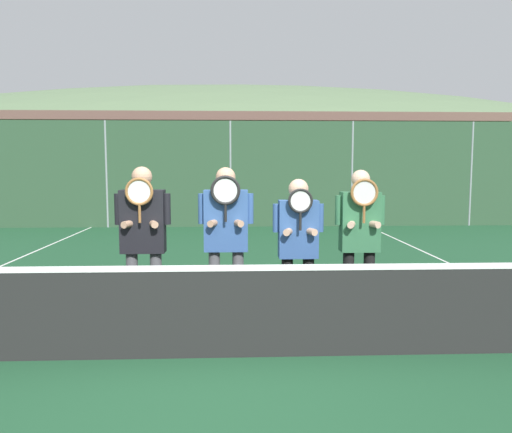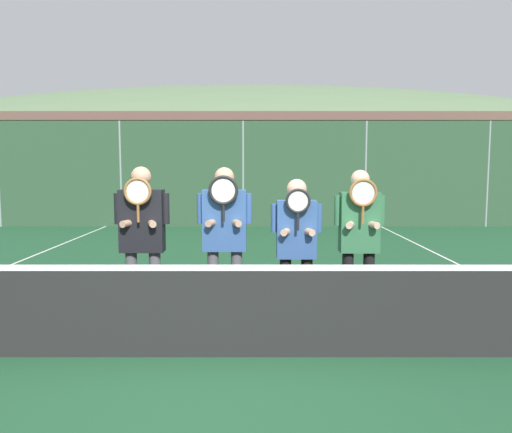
{
  "view_description": "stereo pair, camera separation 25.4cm",
  "coord_description": "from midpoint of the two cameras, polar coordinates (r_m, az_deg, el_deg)",
  "views": [
    {
      "loc": [
        0.14,
        -4.68,
        1.85
      ],
      "look_at": [
        0.38,
        1.12,
        1.26
      ],
      "focal_mm": 35.0,
      "sensor_mm": 36.0,
      "label": 1
    },
    {
      "loc": [
        0.39,
        -4.68,
        1.85
      ],
      "look_at": [
        0.38,
        1.12,
        1.26
      ],
      "focal_mm": 35.0,
      "sensor_mm": 36.0,
      "label": 2
    }
  ],
  "objects": [
    {
      "name": "ground_plane",
      "position": [
        5.04,
        -5.44,
        -15.76
      ],
      "size": [
        120.0,
        120.0,
        0.0
      ],
      "primitive_type": "plane",
      "color": "#1E4C2D"
    },
    {
      "name": "clubhouse_building",
      "position": [
        23.54,
        -3.55,
        6.34
      ],
      "size": [
        24.19,
        5.5,
        4.08
      ],
      "color": "tan",
      "rests_on": "ground_plane"
    },
    {
      "name": "car_left_of_center",
      "position": [
        17.34,
        -6.62,
        2.84
      ],
      "size": [
        4.27,
        1.97,
        1.89
      ],
      "color": "slate",
      "rests_on": "ground_plane"
    },
    {
      "name": "fence_back",
      "position": [
        15.09,
        -3.42,
        4.84
      ],
      "size": [
        22.25,
        0.06,
        3.18
      ],
      "color": "gray",
      "rests_on": "ground_plane"
    },
    {
      "name": "court_line_right_sideline",
      "position": [
        8.82,
        24.33,
        -6.78
      ],
      "size": [
        0.05,
        16.0,
        0.01
      ],
      "primitive_type": "cube",
      "color": "white",
      "rests_on": "ground_plane"
    },
    {
      "name": "player_center_right",
      "position": [
        5.62,
        3.55,
        -2.7
      ],
      "size": [
        0.57,
        0.34,
        1.7
      ],
      "color": "black",
      "rests_on": "ground_plane"
    },
    {
      "name": "hill_distant",
      "position": [
        56.4,
        -2.68,
        3.95
      ],
      "size": [
        101.35,
        56.31,
        19.71
      ],
      "color": "#5B7551",
      "rests_on": "ground_plane"
    },
    {
      "name": "tennis_net",
      "position": [
        4.88,
        -5.49,
        -10.63
      ],
      "size": [
        11.29,
        0.09,
        1.01
      ],
      "color": "gray",
      "rests_on": "ground_plane"
    },
    {
      "name": "player_center_left",
      "position": [
        5.7,
        -4.73,
        -1.7
      ],
      "size": [
        0.63,
        0.34,
        1.83
      ],
      "color": "#56565B",
      "rests_on": "ground_plane"
    },
    {
      "name": "player_rightmost",
      "position": [
        5.83,
        10.55,
        -1.95
      ],
      "size": [
        0.58,
        0.34,
        1.81
      ],
      "color": "black",
      "rests_on": "ground_plane"
    },
    {
      "name": "car_center",
      "position": [
        17.74,
        8.61,
        2.72
      ],
      "size": [
        4.15,
        2.06,
        1.77
      ],
      "color": "black",
      "rests_on": "ground_plane"
    },
    {
      "name": "car_far_left",
      "position": [
        18.45,
        -22.1,
        2.55
      ],
      "size": [
        4.71,
        1.93,
        1.83
      ],
      "color": "navy",
      "rests_on": "ground_plane"
    },
    {
      "name": "player_leftmost",
      "position": [
        5.72,
        -14.03,
        -1.83
      ],
      "size": [
        0.62,
        0.34,
        1.84
      ],
      "color": "#56565B",
      "rests_on": "ground_plane"
    }
  ]
}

